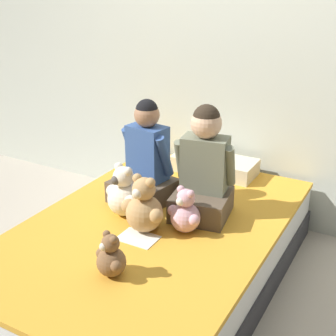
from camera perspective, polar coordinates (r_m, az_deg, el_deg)
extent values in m
plane|color=#B2A899|center=(2.90, -1.66, -13.59)|extent=(14.00, 14.00, 0.00)
cube|color=beige|center=(3.35, 7.91, 14.51)|extent=(8.00, 0.06, 2.50)
cube|color=#2D2D33|center=(2.85, -1.68, -12.14)|extent=(1.34, 2.03, 0.18)
cube|color=silver|center=(2.75, -1.73, -9.00)|extent=(1.31, 1.99, 0.19)
cube|color=gold|center=(2.69, -1.75, -7.02)|extent=(1.33, 2.01, 0.03)
cube|color=brown|center=(2.91, -3.07, -2.76)|extent=(0.39, 0.38, 0.14)
cube|color=#33518E|center=(2.85, -2.51, 1.88)|extent=(0.25, 0.19, 0.34)
sphere|color=#9E7051|center=(2.78, -2.59, 6.51)|extent=(0.15, 0.15, 0.15)
sphere|color=black|center=(2.77, -2.60, 7.04)|extent=(0.13, 0.13, 0.13)
cylinder|color=#33518E|center=(2.93, -4.47, 2.61)|extent=(0.08, 0.15, 0.27)
cylinder|color=#33518E|center=(2.77, -0.43, 1.44)|extent=(0.08, 0.15, 0.27)
cube|color=brown|center=(2.74, 4.09, -4.43)|extent=(0.36, 0.37, 0.14)
cube|color=slate|center=(2.68, 4.52, 0.49)|extent=(0.28, 0.19, 0.32)
sphere|color=#DBAD89|center=(2.60, 4.69, 5.44)|extent=(0.17, 0.17, 0.17)
sphere|color=#2D2319|center=(2.59, 4.71, 6.09)|extent=(0.15, 0.15, 0.15)
cylinder|color=slate|center=(2.72, 1.57, 1.05)|extent=(0.08, 0.15, 0.26)
cylinder|color=slate|center=(2.65, 7.56, 0.25)|extent=(0.08, 0.15, 0.26)
sphere|color=silver|center=(2.74, -5.36, -3.78)|extent=(0.20, 0.20, 0.20)
sphere|color=silver|center=(2.68, -5.46, -1.08)|extent=(0.12, 0.12, 0.12)
sphere|color=#4C4742|center=(2.66, -6.38, -1.48)|extent=(0.06, 0.06, 0.06)
sphere|color=silver|center=(2.70, -6.03, 0.14)|extent=(0.05, 0.05, 0.05)
sphere|color=silver|center=(2.63, -4.96, -0.43)|extent=(0.05, 0.05, 0.05)
sphere|color=silver|center=(2.80, -6.79, -2.77)|extent=(0.08, 0.08, 0.08)
sphere|color=silver|center=(2.65, -4.58, -4.13)|extent=(0.08, 0.08, 0.08)
sphere|color=#DBA3B2|center=(2.57, 2.14, -6.05)|extent=(0.17, 0.17, 0.17)
sphere|color=#DBA3B2|center=(2.52, 2.18, -3.68)|extent=(0.10, 0.10, 0.10)
sphere|color=white|center=(2.49, 1.50, -4.11)|extent=(0.05, 0.05, 0.05)
sphere|color=#DBA3B2|center=(2.52, 1.58, -2.61)|extent=(0.04, 0.04, 0.04)
sphere|color=#DBA3B2|center=(2.48, 2.82, -3.12)|extent=(0.04, 0.04, 0.04)
sphere|color=#DBA3B2|center=(2.60, 0.62, -5.19)|extent=(0.06, 0.06, 0.06)
sphere|color=#DBA3B2|center=(2.50, 3.22, -6.37)|extent=(0.06, 0.06, 0.06)
sphere|color=tan|center=(2.57, -2.89, -5.55)|extent=(0.21, 0.21, 0.21)
sphere|color=tan|center=(2.50, -2.96, -2.57)|extent=(0.13, 0.13, 0.13)
sphere|color=beige|center=(2.47, -3.76, -3.13)|extent=(0.06, 0.06, 0.06)
sphere|color=tan|center=(2.51, -3.78, -1.26)|extent=(0.05, 0.05, 0.05)
sphere|color=tan|center=(2.46, -2.16, -1.79)|extent=(0.05, 0.05, 0.05)
sphere|color=tan|center=(2.60, -4.85, -4.59)|extent=(0.08, 0.08, 0.08)
sphere|color=tan|center=(2.49, -1.47, -5.86)|extent=(0.08, 0.08, 0.08)
sphere|color=brown|center=(2.24, -6.92, -11.29)|extent=(0.14, 0.14, 0.14)
sphere|color=brown|center=(2.19, -7.04, -9.10)|extent=(0.09, 0.09, 0.09)
sphere|color=beige|center=(2.18, -7.89, -9.49)|extent=(0.04, 0.04, 0.04)
sphere|color=brown|center=(2.19, -7.50, -7.99)|extent=(0.04, 0.04, 0.04)
sphere|color=brown|center=(2.15, -6.66, -8.69)|extent=(0.04, 0.04, 0.04)
sphere|color=brown|center=(2.28, -8.11, -10.26)|extent=(0.05, 0.05, 0.05)
sphere|color=brown|center=(2.18, -6.35, -11.83)|extent=(0.05, 0.05, 0.05)
cube|color=beige|center=(3.34, 5.68, 0.38)|extent=(0.59, 0.27, 0.11)
cube|color=white|center=(2.54, -3.68, -8.52)|extent=(0.21, 0.15, 0.00)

